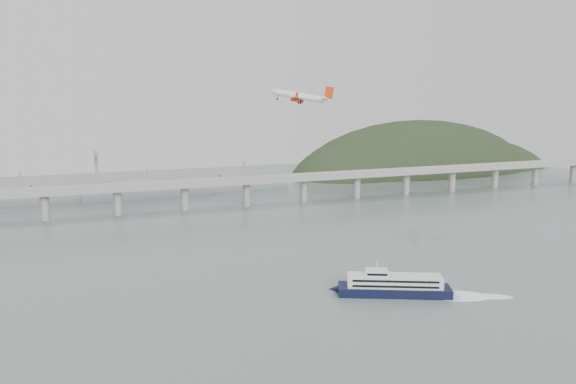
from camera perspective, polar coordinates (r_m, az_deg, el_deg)
name	(u,v)px	position (r m, az deg, el deg)	size (l,w,h in m)	color
ground	(330,286)	(267.42, 4.29, -9.52)	(900.00, 900.00, 0.00)	slate
bridge	(221,186)	(446.70, -6.83, 0.64)	(800.00, 22.00, 23.90)	gray
headland	(427,186)	(692.70, 13.93, 0.58)	(365.00, 155.00, 156.00)	black
distant_fleet	(14,199)	(501.78, -26.06, -0.62)	(453.00, 60.90, 40.00)	gray
ferry	(394,286)	(259.18, 10.74, -9.33)	(76.88, 41.11, 15.50)	black
airliner	(301,96)	(355.29, 1.29, 9.69)	(36.93, 34.59, 11.30)	silver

